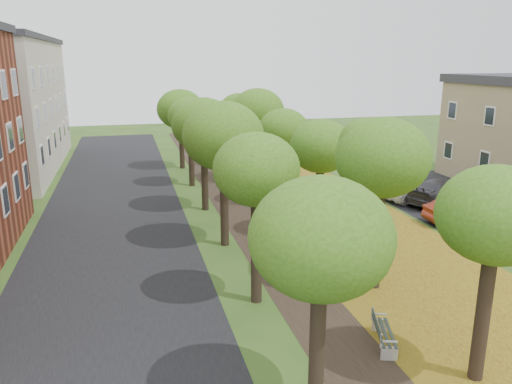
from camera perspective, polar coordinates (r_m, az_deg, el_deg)
street_asphalt at (r=26.74m, az=-16.09°, el=-4.58°), size 8.00×70.00×0.01m
footpath at (r=27.48m, az=-0.27°, el=-3.43°), size 3.20×70.00×0.01m
leaf_verge at (r=29.07m, az=9.34°, el=-2.60°), size 7.50×70.00×0.01m
parking_lot at (r=34.11m, az=21.83°, el=-0.86°), size 9.00×16.00×0.01m
tree_row_west at (r=25.92m, az=-5.03°, el=6.23°), size 3.41×33.41×6.27m
tree_row_east at (r=27.12m, az=5.09°, el=6.62°), size 3.41×33.41×6.27m
bench at (r=16.61m, az=14.27°, el=-15.30°), size 1.04×1.87×0.85m
car_silver at (r=28.83m, az=25.82°, el=-2.81°), size 3.82×2.04×1.23m
car_red at (r=29.39m, az=22.57°, el=-1.99°), size 4.20×1.58×1.37m
car_grey at (r=32.81m, az=20.56°, el=0.05°), size 5.72×4.02×1.54m
car_white at (r=33.17m, az=17.82°, el=0.17°), size 4.69×2.69×1.23m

